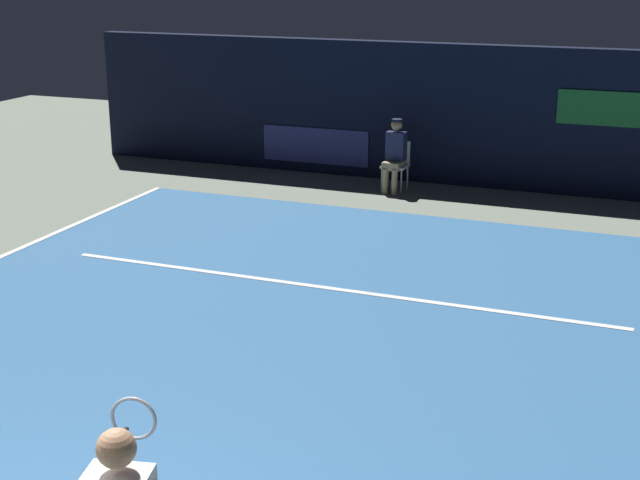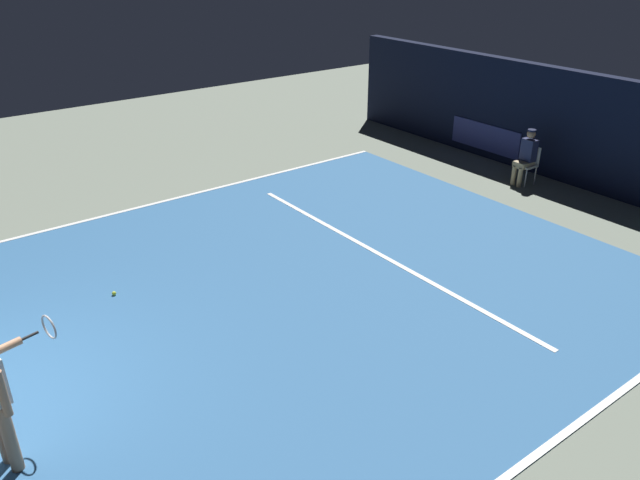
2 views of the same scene
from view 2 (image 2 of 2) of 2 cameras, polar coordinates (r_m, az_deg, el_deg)
ground_plane at (r=10.50m, az=-2.93°, el=-4.46°), size 29.17×29.17×0.00m
court_surface at (r=10.49m, az=-2.94°, el=-4.44°), size 9.70×11.71×0.01m
line_sideline_left at (r=7.80m, az=18.59°, el=-18.63°), size 0.10×11.71×0.01m
line_sideline_right at (r=14.33m, az=-13.87°, el=3.55°), size 0.10×11.71×0.01m
line_service at (r=11.61m, az=5.43°, el=-1.28°), size 7.56×0.10×0.01m
back_wall at (r=15.77m, az=22.84°, el=9.27°), size 14.61×0.33×2.60m
line_judge_on_chair at (r=15.48m, az=18.42°, el=7.31°), size 0.46×0.55×1.32m
tennis_ball at (r=10.81m, az=-18.38°, el=-4.67°), size 0.07×0.07×0.07m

